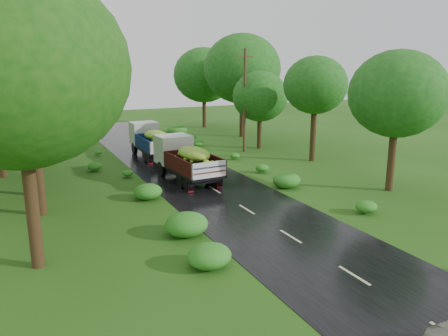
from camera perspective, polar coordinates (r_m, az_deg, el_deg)
ground at (r=16.69m, az=16.64°, el=-13.34°), size 120.00×120.00×0.00m
road at (r=20.28m, az=7.09°, el=-7.90°), size 6.50×80.00×0.02m
road_lines at (r=21.07m, az=5.62°, el=-6.99°), size 0.12×69.60×0.00m
truck_near at (r=28.09m, az=-5.12°, el=1.40°), size 2.58×6.44×2.66m
truck_far at (r=35.59m, az=-9.53°, el=3.79°), size 2.26×6.19×2.59m
utility_pole at (r=36.82m, az=2.72°, el=8.88°), size 1.50×0.24×8.55m
trees_left at (r=31.69m, az=-26.03°, el=11.04°), size 6.45×35.29×9.48m
trees_right at (r=40.43m, az=4.50°, el=11.37°), size 5.16×32.53×8.60m
shrubs at (r=27.78m, az=-2.94°, el=-1.15°), size 11.90×44.00×0.70m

